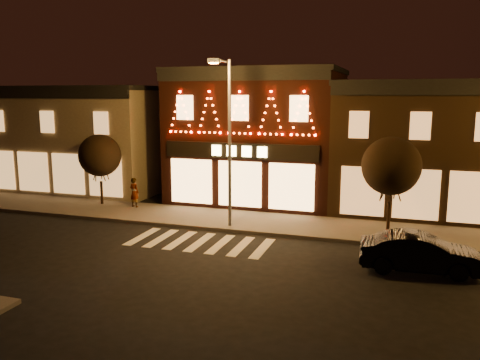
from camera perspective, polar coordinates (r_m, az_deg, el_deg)
The scene contains 10 objects.
ground at distance 19.40m, azimuth -9.32°, elevation -10.53°, with size 120.00×120.00×0.00m, color black.
sidewalk_far at distance 25.82m, azimuth 2.87°, elevation -5.01°, with size 44.00×4.00×0.15m, color #47423D.
building_left at distance 37.09m, azimuth -17.52°, elevation 4.76°, with size 12.20×8.28×7.30m.
building_pulp at distance 31.34m, azimuth 2.27°, elevation 5.25°, with size 10.20×8.34×8.30m.
building_right_a at distance 30.24m, azimuth 19.90°, elevation 3.73°, with size 9.20×8.28×7.50m.
streetlamp_mid at distance 23.95m, azimuth -1.48°, elevation 5.79°, with size 0.54×1.90×8.27m.
tree_left at distance 30.53m, azimuth -16.07°, elevation 2.78°, with size 2.54×2.54×4.25m.
tree_right at distance 24.15m, azimuth 17.27°, elevation 1.56°, with size 2.78×2.78×4.65m.
dark_sedan at distance 20.15m, azimuth 20.33°, elevation -8.01°, with size 1.58×4.53×1.49m, color black.
pedestrian at distance 29.51m, azimuth -12.24°, elevation -1.42°, with size 0.64×0.42×1.76m, color gray.
Camera 1 is at (8.48, -16.08, 6.77)m, focal length 36.50 mm.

